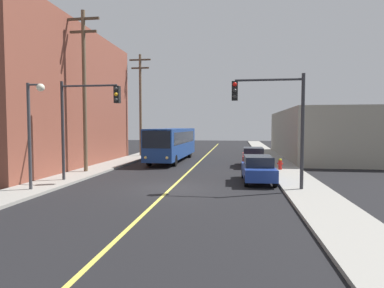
# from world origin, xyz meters

# --- Properties ---
(ground_plane) EXTENTS (120.00, 120.00, 0.00)m
(ground_plane) POSITION_xyz_m (0.00, 0.00, 0.00)
(ground_plane) COLOR black
(sidewalk_left) EXTENTS (2.50, 90.00, 0.15)m
(sidewalk_left) POSITION_xyz_m (-7.25, 10.00, 0.07)
(sidewalk_left) COLOR gray
(sidewalk_left) RESTS_ON ground
(sidewalk_right) EXTENTS (2.50, 90.00, 0.15)m
(sidewalk_right) POSITION_xyz_m (7.25, 10.00, 0.07)
(sidewalk_right) COLOR gray
(sidewalk_right) RESTS_ON ground
(lane_stripe_center) EXTENTS (0.16, 60.00, 0.01)m
(lane_stripe_center) POSITION_xyz_m (0.00, 15.00, 0.01)
(lane_stripe_center) COLOR #D8CC4C
(lane_stripe_center) RESTS_ON ground
(building_left_brick) EXTENTS (10.00, 18.99, 11.48)m
(building_left_brick) POSITION_xyz_m (-13.49, 7.70, 5.74)
(building_left_brick) COLOR brown
(building_left_brick) RESTS_ON ground
(building_right_warehouse) EXTENTS (12.00, 20.03, 5.14)m
(building_right_warehouse) POSITION_xyz_m (14.49, 19.69, 2.57)
(building_right_warehouse) COLOR gray
(building_right_warehouse) RESTS_ON ground
(city_bus) EXTENTS (2.81, 12.20, 3.20)m
(city_bus) POSITION_xyz_m (-2.71, 13.72, 1.82)
(city_bus) COLOR navy
(city_bus) RESTS_ON ground
(parked_car_blue) EXTENTS (1.94, 4.46, 1.62)m
(parked_car_blue) POSITION_xyz_m (4.87, 2.57, 0.84)
(parked_car_blue) COLOR navy
(parked_car_blue) RESTS_ON ground
(parked_car_red) EXTENTS (1.88, 4.43, 1.62)m
(parked_car_red) POSITION_xyz_m (4.98, 10.39, 0.84)
(parked_car_red) COLOR maroon
(parked_car_red) RESTS_ON ground
(utility_pole_near) EXTENTS (2.40, 0.28, 11.53)m
(utility_pole_near) POSITION_xyz_m (-7.34, 4.67, 6.44)
(utility_pole_near) COLOR brown
(utility_pole_near) RESTS_ON sidewalk_left
(utility_pole_mid) EXTENTS (2.40, 0.28, 11.24)m
(utility_pole_mid) POSITION_xyz_m (-7.11, 17.43, 6.29)
(utility_pole_mid) COLOR brown
(utility_pole_mid) RESTS_ON sidewalk_left
(traffic_signal_left_corner) EXTENTS (3.75, 0.48, 6.00)m
(traffic_signal_left_corner) POSITION_xyz_m (-5.41, 0.98, 4.30)
(traffic_signal_left_corner) COLOR #2D2D33
(traffic_signal_left_corner) RESTS_ON sidewalk_left
(traffic_signal_right_corner) EXTENTS (3.75, 0.48, 6.00)m
(traffic_signal_right_corner) POSITION_xyz_m (5.41, -0.01, 4.30)
(traffic_signal_right_corner) COLOR #2D2D33
(traffic_signal_right_corner) RESTS_ON sidewalk_right
(street_lamp_left) EXTENTS (0.98, 0.40, 5.50)m
(street_lamp_left) POSITION_xyz_m (-6.83, -2.04, 3.74)
(street_lamp_left) COLOR #38383D
(street_lamp_left) RESTS_ON sidewalk_left
(fire_hydrant) EXTENTS (0.44, 0.26, 0.84)m
(fire_hydrant) POSITION_xyz_m (6.85, 7.57, 0.58)
(fire_hydrant) COLOR red
(fire_hydrant) RESTS_ON sidewalk_right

